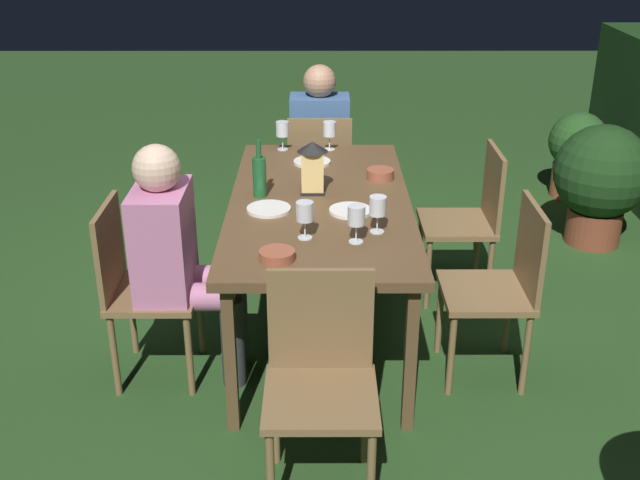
{
  "coord_description": "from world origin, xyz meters",
  "views": [
    {
      "loc": [
        3.52,
        -0.01,
        2.12
      ],
      "look_at": [
        0.0,
        0.0,
        0.52
      ],
      "focal_mm": 42.81,
      "sensor_mm": 36.0,
      "label": 1
    }
  ],
  "objects_px": {
    "potted_plant_corner": "(601,178)",
    "bowl_olives": "(277,255)",
    "potted_plant_by_hedge": "(577,151)",
    "bowl_bread": "(380,174)",
    "person_in_pink": "(178,253)",
    "plate_c": "(269,209)",
    "plate_a": "(312,162)",
    "chair_side_right_a": "(470,216)",
    "chair_side_left_b": "(139,283)",
    "chair_head_near": "(320,172)",
    "green_bottle_on_table": "(259,176)",
    "dining_table": "(320,209)",
    "wine_glass_b": "(282,130)",
    "chair_side_right_b": "(502,283)",
    "lantern_centerpiece": "(313,164)",
    "wine_glass_e": "(330,130)",
    "person_in_blue": "(320,140)",
    "plate_b": "(350,211)",
    "wine_glass_a": "(378,208)",
    "wine_glass_c": "(305,213)",
    "wine_glass_d": "(356,217)",
    "chair_head_far": "(321,376)"
  },
  "relations": [
    {
      "from": "wine_glass_c",
      "to": "plate_a",
      "type": "bearing_deg",
      "value": 178.69
    },
    {
      "from": "dining_table",
      "to": "plate_a",
      "type": "height_order",
      "value": "plate_a"
    },
    {
      "from": "chair_side_left_b",
      "to": "lantern_centerpiece",
      "type": "bearing_deg",
      "value": 122.14
    },
    {
      "from": "chair_side_right_b",
      "to": "chair_head_near",
      "type": "bearing_deg",
      "value": -151.65
    },
    {
      "from": "dining_table",
      "to": "lantern_centerpiece",
      "type": "height_order",
      "value": "lantern_centerpiece"
    },
    {
      "from": "person_in_blue",
      "to": "green_bottle_on_table",
      "type": "height_order",
      "value": "person_in_blue"
    },
    {
      "from": "wine_glass_b",
      "to": "potted_plant_by_hedge",
      "type": "bearing_deg",
      "value": 118.56
    },
    {
      "from": "dining_table",
      "to": "chair_side_right_a",
      "type": "height_order",
      "value": "chair_side_right_a"
    },
    {
      "from": "wine_glass_a",
      "to": "chair_head_far",
      "type": "bearing_deg",
      "value": -18.89
    },
    {
      "from": "chair_head_near",
      "to": "green_bottle_on_table",
      "type": "height_order",
      "value": "green_bottle_on_table"
    },
    {
      "from": "potted_plant_by_hedge",
      "to": "person_in_blue",
      "type": "bearing_deg",
      "value": -71.73
    },
    {
      "from": "person_in_blue",
      "to": "green_bottle_on_table",
      "type": "distance_m",
      "value": 1.35
    },
    {
      "from": "wine_glass_c",
      "to": "bowl_bread",
      "type": "height_order",
      "value": "wine_glass_c"
    },
    {
      "from": "green_bottle_on_table",
      "to": "potted_plant_by_hedge",
      "type": "xyz_separation_m",
      "value": [
        -1.95,
        2.24,
        -0.49
      ]
    },
    {
      "from": "chair_side_right_b",
      "to": "potted_plant_by_hedge",
      "type": "distance_m",
      "value": 2.64
    },
    {
      "from": "person_in_blue",
      "to": "plate_c",
      "type": "xyz_separation_m",
      "value": [
        1.49,
        -0.25,
        0.11
      ]
    },
    {
      "from": "chair_head_near",
      "to": "potted_plant_corner",
      "type": "height_order",
      "value": "chair_head_near"
    },
    {
      "from": "wine_glass_a",
      "to": "wine_glass_c",
      "type": "relative_size",
      "value": 1.0
    },
    {
      "from": "person_in_pink",
      "to": "wine_glass_a",
      "type": "relative_size",
      "value": 6.8
    },
    {
      "from": "chair_head_far",
      "to": "wine_glass_e",
      "type": "height_order",
      "value": "wine_glass_e"
    },
    {
      "from": "wine_glass_b",
      "to": "plate_b",
      "type": "bearing_deg",
      "value": 20.35
    },
    {
      "from": "wine_glass_e",
      "to": "plate_c",
      "type": "relative_size",
      "value": 0.8
    },
    {
      "from": "potted_plant_corner",
      "to": "wine_glass_a",
      "type": "bearing_deg",
      "value": -45.74
    },
    {
      "from": "wine_glass_c",
      "to": "potted_plant_corner",
      "type": "bearing_deg",
      "value": 130.13
    },
    {
      "from": "bowl_olives",
      "to": "bowl_bread",
      "type": "relative_size",
      "value": 1.03
    },
    {
      "from": "wine_glass_e",
      "to": "potted_plant_by_hedge",
      "type": "bearing_deg",
      "value": 121.98
    },
    {
      "from": "wine_glass_e",
      "to": "plate_c",
      "type": "bearing_deg",
      "value": -17.57
    },
    {
      "from": "wine_glass_d",
      "to": "chair_head_far",
      "type": "bearing_deg",
      "value": -13.74
    },
    {
      "from": "plate_b",
      "to": "wine_glass_c",
      "type": "bearing_deg",
      "value": -35.09
    },
    {
      "from": "wine_glass_b",
      "to": "wine_glass_c",
      "type": "xyz_separation_m",
      "value": [
        1.28,
        0.15,
        0.0
      ]
    },
    {
      "from": "lantern_centerpiece",
      "to": "plate_a",
      "type": "height_order",
      "value": "lantern_centerpiece"
    },
    {
      "from": "potted_plant_corner",
      "to": "bowl_olives",
      "type": "bearing_deg",
      "value": -47.85
    },
    {
      "from": "dining_table",
      "to": "plate_b",
      "type": "bearing_deg",
      "value": 40.17
    },
    {
      "from": "lantern_centerpiece",
      "to": "wine_glass_e",
      "type": "distance_m",
      "value": 0.72
    },
    {
      "from": "wine_glass_d",
      "to": "plate_c",
      "type": "bearing_deg",
      "value": -132.38
    },
    {
      "from": "wine_glass_a",
      "to": "plate_c",
      "type": "distance_m",
      "value": 0.57
    },
    {
      "from": "dining_table",
      "to": "wine_glass_b",
      "type": "distance_m",
      "value": 0.86
    },
    {
      "from": "plate_c",
      "to": "wine_glass_b",
      "type": "bearing_deg",
      "value": 178.45
    },
    {
      "from": "chair_side_left_b",
      "to": "green_bottle_on_table",
      "type": "height_order",
      "value": "green_bottle_on_table"
    },
    {
      "from": "bowl_bread",
      "to": "person_in_pink",
      "type": "bearing_deg",
      "value": -53.88
    },
    {
      "from": "lantern_centerpiece",
      "to": "chair_head_far",
      "type": "bearing_deg",
      "value": 1.71
    },
    {
      "from": "plate_c",
      "to": "plate_a",
      "type": "bearing_deg",
      "value": 164.05
    },
    {
      "from": "lantern_centerpiece",
      "to": "plate_b",
      "type": "xyz_separation_m",
      "value": [
        0.27,
        0.18,
        -0.14
      ]
    },
    {
      "from": "lantern_centerpiece",
      "to": "person_in_pink",
      "type": "bearing_deg",
      "value": -50.26
    },
    {
      "from": "chair_side_right_a",
      "to": "chair_side_left_b",
      "type": "bearing_deg",
      "value": -64.2
    },
    {
      "from": "person_in_blue",
      "to": "wine_glass_a",
      "type": "relative_size",
      "value": 6.8
    },
    {
      "from": "plate_c",
      "to": "bowl_bread",
      "type": "relative_size",
      "value": 1.46
    },
    {
      "from": "chair_side_right_b",
      "to": "person_in_pink",
      "type": "distance_m",
      "value": 1.49
    },
    {
      "from": "lantern_centerpiece",
      "to": "bowl_bread",
      "type": "distance_m",
      "value": 0.43
    },
    {
      "from": "potted_plant_by_hedge",
      "to": "bowl_bread",
      "type": "bearing_deg",
      "value": -43.87
    }
  ]
}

